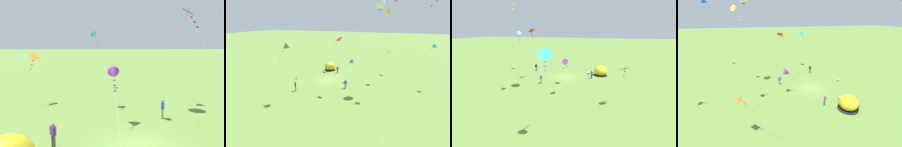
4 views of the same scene
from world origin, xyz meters
TOP-DOWN VIEW (x-y plane):
  - ground_plane at (0.00, 0.00)m, footprint 300.00×300.00m
  - popup_tent at (-6.96, -2.74)m, footprint 2.81×2.81m
  - cooler_box at (-4.46, -2.99)m, footprint 0.45×0.58m
  - toddler_crawling at (2.00, -6.43)m, footprint 0.42×0.54m
  - person_strolling at (2.96, 5.17)m, footprint 0.29×0.58m
  - person_far_back at (7.54, -2.54)m, footprint 0.50×0.41m
  - person_with_toddler at (-5.35, 0.03)m, footprint 0.46×0.43m
  - kite_cyan at (-3.70, 19.04)m, footprint 2.52×4.69m
  - kite_pink at (-6.80, 11.54)m, footprint 4.19×5.94m
  - kite_white at (0.81, 10.12)m, footprint 5.57×7.08m
  - kite_yellow at (2.70, 11.57)m, footprint 4.79×3.41m
  - kite_purple at (-1.34, 4.65)m, footprint 1.06×6.23m
  - kite_teal at (10.64, -1.37)m, footprint 2.49×2.59m
  - kite_orange at (-9.82, 10.74)m, footprint 1.28×4.54m
  - kite_red at (4.64, 4.39)m, footprint 2.79×6.89m

SIDE VIEW (x-z plane):
  - ground_plane at x=0.00m, z-range 0.00..0.00m
  - toddler_crawling at x=2.00m, z-range 0.02..0.34m
  - cooler_box at x=-4.46m, z-range 0.00..0.44m
  - person_strolling at x=2.96m, z-range 0.10..1.82m
  - person_far_back at x=7.54m, z-range 0.10..1.82m
  - person_with_toddler at x=-5.35m, z-range 0.10..1.82m
  - popup_tent at x=-6.96m, z-range -0.05..2.05m
  - kite_purple at x=-1.34m, z-range 1.70..6.37m
  - kite_orange at x=-9.82m, z-range 2.17..7.65m
  - kite_cyan at x=-3.70m, z-range 3.52..11.63m
  - kite_teal at x=10.64m, z-range 3.82..12.74m
  - kite_red at x=4.64m, z-range 4.09..13.51m
  - kite_yellow at x=2.70m, z-range 6.26..19.87m
  - kite_white at x=0.81m, z-range 6.85..22.44m
  - kite_pink at x=-6.80m, z-range 7.53..23.73m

